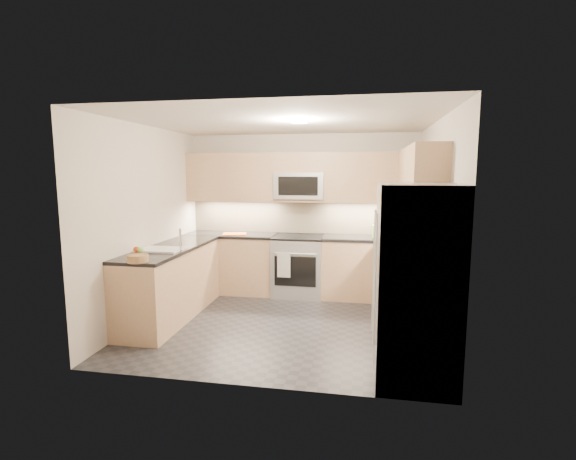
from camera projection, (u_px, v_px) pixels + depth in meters
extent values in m
cube|color=#25252A|center=(283.00, 323.00, 5.29)|extent=(3.60, 3.20, 0.00)
cube|color=beige|center=(283.00, 122.00, 4.95)|extent=(3.60, 3.20, 0.02)
cube|color=beige|center=(302.00, 213.00, 6.68)|extent=(3.60, 0.02, 2.50)
cube|color=beige|center=(248.00, 249.00, 3.56)|extent=(3.60, 0.02, 2.50)
cube|color=beige|center=(148.00, 223.00, 5.44)|extent=(0.02, 3.20, 2.50)
cube|color=beige|center=(436.00, 229.00, 4.81)|extent=(0.02, 3.20, 2.50)
cube|color=tan|center=(232.00, 264.00, 6.69)|extent=(1.42, 0.60, 0.90)
cube|color=tan|center=(370.00, 269.00, 6.31)|extent=(1.42, 0.60, 0.90)
cube|color=tan|center=(405.00, 291.00, 5.12)|extent=(0.60, 1.70, 0.90)
cube|color=tan|center=(172.00, 283.00, 5.49)|extent=(0.60, 2.00, 0.90)
cube|color=black|center=(231.00, 235.00, 6.63)|extent=(1.42, 0.63, 0.04)
cube|color=black|center=(371.00, 238.00, 6.25)|extent=(1.42, 0.63, 0.04)
cube|color=black|center=(407.00, 254.00, 5.06)|extent=(0.63, 1.70, 0.04)
cube|color=black|center=(170.00, 248.00, 5.43)|extent=(0.63, 2.00, 0.04)
cube|color=tan|center=(300.00, 177.00, 6.44)|extent=(3.60, 0.35, 0.75)
cube|color=tan|center=(419.00, 179.00, 5.03)|extent=(0.35, 1.95, 0.75)
cube|color=tan|center=(302.00, 217.00, 6.69)|extent=(3.60, 0.01, 0.51)
cube|color=tan|center=(429.00, 229.00, 5.26)|extent=(0.01, 2.30, 0.51)
cube|color=#9B9EA2|center=(298.00, 266.00, 6.48)|extent=(0.76, 0.65, 0.91)
cube|color=black|center=(299.00, 237.00, 6.41)|extent=(0.76, 0.65, 0.03)
cube|color=black|center=(295.00, 271.00, 6.15)|extent=(0.62, 0.02, 0.45)
cylinder|color=#B2B5BA|center=(295.00, 254.00, 6.10)|extent=(0.60, 0.02, 0.02)
cube|color=#A7A8AF|center=(300.00, 186.00, 6.43)|extent=(0.76, 0.40, 0.40)
cube|color=black|center=(298.00, 186.00, 6.23)|extent=(0.60, 0.01, 0.28)
cube|color=#A2A4AA|center=(416.00, 283.00, 3.80)|extent=(0.70, 0.90, 1.80)
cylinder|color=#B2B5BA|center=(375.00, 281.00, 3.68)|extent=(0.02, 0.02, 1.20)
cylinder|color=#B2B5BA|center=(374.00, 271.00, 4.03)|extent=(0.02, 0.02, 1.20)
cube|color=white|center=(161.00, 255.00, 5.19)|extent=(0.52, 0.38, 0.16)
cylinder|color=silver|center=(180.00, 240.00, 5.12)|extent=(0.03, 0.03, 0.28)
cylinder|color=#5FA647|center=(383.00, 232.00, 6.18)|extent=(0.40, 0.40, 0.18)
cube|color=orange|center=(235.00, 234.00, 6.54)|extent=(0.41, 0.33, 0.01)
cylinder|color=#A2794B|center=(138.00, 258.00, 4.50)|extent=(0.24, 0.24, 0.08)
sphere|color=#BB3A15|center=(136.00, 250.00, 4.61)|extent=(0.07, 0.07, 0.07)
sphere|color=#76BE51|center=(140.00, 250.00, 4.60)|extent=(0.07, 0.07, 0.07)
cube|color=silver|center=(284.00, 265.00, 6.13)|extent=(0.20, 0.03, 0.37)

